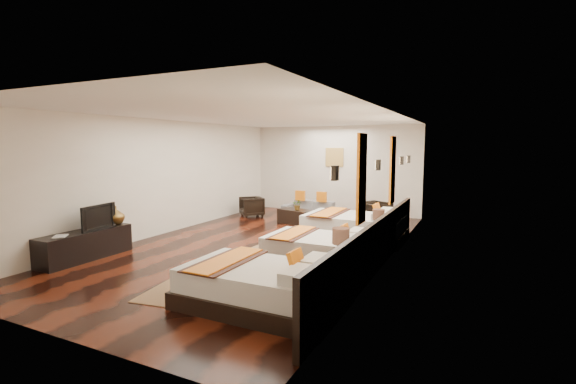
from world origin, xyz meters
The scene contains 30 objects.
floor centered at (0.00, 0.00, 0.00)m, with size 5.50×9.50×0.01m, color black.
ceiling centered at (0.00, 0.00, 2.80)m, with size 5.50×9.50×0.01m, color white.
back_wall centered at (0.00, 4.75, 1.40)m, with size 5.50×0.01×2.80m, color silver.
left_wall centered at (-2.75, 0.00, 1.40)m, with size 0.01×9.50×2.80m, color silver.
right_wall centered at (2.75, 0.00, 1.40)m, with size 0.01×9.50×2.80m, color silver.
headboard_panel centered at (2.71, -0.80, 0.45)m, with size 0.08×6.60×0.90m, color black.
bed_near centered at (1.70, -2.95, 0.29)m, with size 2.20×1.38×0.84m.
bed_mid centered at (1.70, -0.77, 0.27)m, with size 2.05×1.29×0.78m.
bed_far centered at (1.70, 1.37, 0.30)m, with size 2.31×1.45×0.88m.
nightstand_a centered at (2.44, -1.93, 0.34)m, with size 0.48×0.48×0.96m.
nightstand_b centered at (2.44, 0.47, 0.31)m, with size 0.45×0.45×0.89m.
jute_mat_near centered at (0.21, -3.02, 0.01)m, with size 0.75×1.20×0.01m, color #856344.
jute_mat_mid centered at (0.29, -0.70, 0.01)m, with size 0.75×1.20×0.01m, color #856344.
jute_mat_far centered at (0.25, 1.64, 0.01)m, with size 0.75×1.20×0.01m, color #856344.
tv_console centered at (-2.50, -2.47, 0.28)m, with size 0.50×1.80×0.55m, color black.
tv centered at (-2.45, -2.26, 0.79)m, with size 0.84×0.11×0.49m, color black.
book centered at (-2.50, -3.08, 0.56)m, with size 0.21×0.29×0.03m, color black.
figurine centered at (-2.50, -1.74, 0.74)m, with size 0.37×0.37×0.38m, color brown.
sofa centered at (-0.31, 3.52, 0.25)m, with size 1.73×0.68×0.50m, color slate.
armchair_left centered at (-2.03, 2.91, 0.30)m, with size 0.65×0.67×0.61m, color black.
armchair_right centered at (1.73, 3.13, 0.33)m, with size 0.71×0.73×0.66m, color black.
coffee_table centered at (-0.31, 2.47, 0.20)m, with size 1.00×0.50×0.40m, color black.
table_plant centered at (-0.24, 2.40, 0.55)m, with size 0.26×0.23×0.29m, color #276120.
orange_panel_a centered at (2.73, -1.90, 1.70)m, with size 0.04×0.40×1.30m, color #D86014.
orange_panel_b centered at (2.73, 0.30, 1.70)m, with size 0.04×0.40×1.30m, color #D86014.
sconce_near centered at (2.70, -3.00, 1.85)m, with size 0.07×0.12×0.18m.
sconce_mid centered at (2.70, -0.80, 1.85)m, with size 0.07×0.12×0.18m.
sconce_far centered at (2.70, 1.40, 1.85)m, with size 0.07×0.12×0.18m.
sconce_lounge centered at (2.70, 2.30, 1.85)m, with size 0.07×0.12×0.18m.
gold_artwork centered at (0.00, 4.73, 1.80)m, with size 0.60×0.04×0.60m, color #AD873F.
Camera 1 is at (4.26, -7.48, 2.18)m, focal length 24.80 mm.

